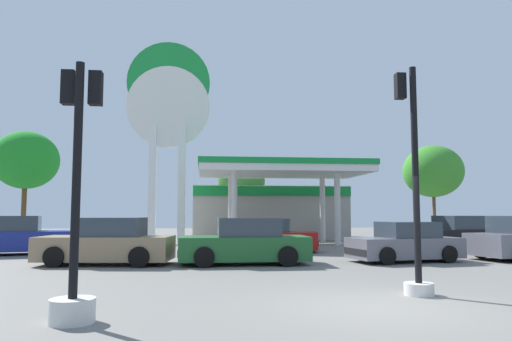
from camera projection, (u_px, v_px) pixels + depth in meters
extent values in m
plane|color=slate|center=(382.00, 307.00, 8.75)|extent=(90.00, 90.00, 0.00)
cube|color=#ADA89E|center=(267.00, 213.00, 32.70)|extent=(9.98, 5.96, 3.42)
cube|color=#148C38|center=(273.00, 191.00, 29.82)|extent=(9.98, 0.12, 0.60)
cube|color=white|center=(281.00, 172.00, 26.76)|extent=(9.16, 5.84, 0.35)
cube|color=#148C38|center=(281.00, 166.00, 26.79)|extent=(9.26, 5.94, 0.30)
cylinder|color=silver|center=(234.00, 209.00, 24.69)|extent=(0.32, 0.32, 3.84)
cylinder|color=silver|center=(338.00, 209.00, 25.29)|extent=(0.32, 0.32, 3.84)
cylinder|color=silver|center=(231.00, 209.00, 27.87)|extent=(0.32, 0.32, 3.84)
cylinder|color=silver|center=(323.00, 209.00, 28.47)|extent=(0.32, 0.32, 3.84)
cube|color=#4C4C51|center=(282.00, 234.00, 26.46)|extent=(0.90, 0.60, 1.10)
cube|color=white|center=(152.00, 184.00, 26.84)|extent=(0.40, 0.56, 6.72)
cube|color=white|center=(182.00, 184.00, 27.02)|extent=(0.40, 0.56, 6.72)
cylinder|color=white|center=(168.00, 107.00, 27.32)|extent=(4.73, 0.22, 4.73)
cylinder|color=#198C38|center=(169.00, 83.00, 27.46)|extent=(4.73, 0.22, 4.73)
cube|color=white|center=(169.00, 95.00, 27.44)|extent=(4.35, 0.08, 0.85)
cylinder|color=black|center=(387.00, 256.00, 15.74)|extent=(0.62, 0.31, 0.60)
cylinder|color=black|center=(363.00, 252.00, 17.26)|extent=(0.62, 0.31, 0.60)
cylinder|color=black|center=(449.00, 254.00, 16.42)|extent=(0.62, 0.31, 0.60)
cylinder|color=black|center=(420.00, 251.00, 17.95)|extent=(0.62, 0.31, 0.60)
cube|color=slate|center=(405.00, 248.00, 16.86)|extent=(4.13, 2.30, 0.71)
cube|color=#2D3842|center=(407.00, 230.00, 16.95)|extent=(2.09, 1.76, 0.60)
cube|color=black|center=(356.00, 252.00, 16.31)|extent=(0.39, 1.55, 0.22)
cylinder|color=black|center=(301.00, 244.00, 21.74)|extent=(0.65, 0.34, 0.62)
cylinder|color=black|center=(300.00, 246.00, 20.10)|extent=(0.65, 0.34, 0.62)
cylinder|color=black|center=(246.00, 243.00, 22.03)|extent=(0.65, 0.34, 0.62)
cylinder|color=black|center=(241.00, 246.00, 20.38)|extent=(0.65, 0.34, 0.62)
cube|color=#A51111|center=(272.00, 240.00, 21.08)|extent=(4.34, 2.56, 0.74)
cube|color=#2D3842|center=(268.00, 226.00, 21.15)|extent=(2.22, 1.90, 0.62)
cube|color=black|center=(317.00, 243.00, 20.85)|extent=(0.47, 1.60, 0.23)
cylinder|color=black|center=(481.00, 249.00, 18.15)|extent=(0.71, 0.37, 0.68)
cylinder|color=black|center=(53.00, 244.00, 21.04)|extent=(0.71, 0.38, 0.68)
cylinder|color=black|center=(50.00, 247.00, 19.33)|extent=(0.71, 0.38, 0.68)
cube|color=navy|center=(16.00, 241.00, 19.75)|extent=(4.75, 2.82, 0.80)
cube|color=#2D3842|center=(12.00, 224.00, 19.76)|extent=(2.43, 2.09, 0.68)
cube|color=black|center=(72.00, 243.00, 20.46)|extent=(0.53, 1.75, 0.25)
cylinder|color=black|center=(204.00, 257.00, 14.99)|extent=(0.66, 0.23, 0.66)
cylinder|color=black|center=(204.00, 253.00, 16.73)|extent=(0.66, 0.23, 0.66)
cylinder|color=black|center=(288.00, 256.00, 15.31)|extent=(0.66, 0.23, 0.66)
cylinder|color=black|center=(279.00, 252.00, 17.05)|extent=(0.66, 0.23, 0.66)
cube|color=#1E5928|center=(244.00, 248.00, 16.04)|extent=(4.33, 1.85, 0.78)
cube|color=#2D3842|center=(248.00, 228.00, 16.12)|extent=(2.07, 1.62, 0.66)
cube|color=black|center=(180.00, 252.00, 15.77)|extent=(0.14, 1.72, 0.25)
cylinder|color=black|center=(54.00, 257.00, 15.04)|extent=(0.68, 0.31, 0.66)
cylinder|color=black|center=(76.00, 252.00, 16.81)|extent=(0.68, 0.31, 0.66)
cylinder|color=black|center=(139.00, 257.00, 15.01)|extent=(0.68, 0.31, 0.66)
cylinder|color=black|center=(152.00, 252.00, 16.78)|extent=(0.68, 0.31, 0.66)
cube|color=#8C7556|center=(106.00, 248.00, 15.93)|extent=(4.53, 2.33, 0.79)
cube|color=#2D3842|center=(111.00, 227.00, 15.99)|extent=(2.25, 1.85, 0.66)
cube|color=black|center=(43.00, 251.00, 15.94)|extent=(0.33, 1.73, 0.25)
cylinder|color=black|center=(448.00, 244.00, 21.09)|extent=(0.70, 0.35, 0.67)
cylinder|color=black|center=(422.00, 242.00, 22.81)|extent=(0.70, 0.35, 0.67)
cylinder|color=black|center=(498.00, 243.00, 21.88)|extent=(0.70, 0.35, 0.67)
cylinder|color=black|center=(470.00, 241.00, 23.59)|extent=(0.70, 0.35, 0.67)
cube|color=black|center=(459.00, 238.00, 22.36)|extent=(4.66, 2.62, 0.80)
cube|color=#2D3842|center=(461.00, 223.00, 22.47)|extent=(2.36, 1.99, 0.67)
cube|color=black|center=(420.00, 241.00, 21.73)|extent=(0.44, 1.75, 0.25)
cylinder|color=silver|center=(419.00, 289.00, 10.00)|extent=(0.61, 0.61, 0.26)
cylinder|color=black|center=(416.00, 173.00, 10.22)|extent=(0.14, 0.14, 4.64)
cube|color=black|center=(400.00, 86.00, 10.52)|extent=(0.21, 0.20, 0.57)
sphere|color=red|center=(398.00, 80.00, 10.66)|extent=(0.15, 0.15, 0.15)
sphere|color=#D89E0C|center=(398.00, 88.00, 10.64)|extent=(0.15, 0.15, 0.15)
sphere|color=green|center=(398.00, 96.00, 10.63)|extent=(0.15, 0.15, 0.15)
cylinder|color=silver|center=(72.00, 311.00, 7.48)|extent=(0.71, 0.71, 0.38)
cylinder|color=black|center=(77.00, 178.00, 7.66)|extent=(0.14, 0.14, 3.81)
cube|color=black|center=(68.00, 88.00, 7.93)|extent=(0.21, 0.20, 0.57)
sphere|color=red|center=(71.00, 79.00, 8.07)|extent=(0.15, 0.15, 0.15)
sphere|color=#D89E0C|center=(70.00, 89.00, 8.05)|extent=(0.15, 0.15, 0.15)
sphere|color=green|center=(70.00, 100.00, 8.03)|extent=(0.15, 0.15, 0.15)
cube|color=black|center=(96.00, 88.00, 7.98)|extent=(0.21, 0.20, 0.57)
sphere|color=red|center=(98.00, 80.00, 8.11)|extent=(0.15, 0.15, 0.15)
sphere|color=#D89E0C|center=(97.00, 90.00, 8.10)|extent=(0.15, 0.15, 0.15)
sphere|color=green|center=(97.00, 101.00, 8.08)|extent=(0.15, 0.15, 0.15)
cylinder|color=brown|center=(24.00, 210.00, 34.72)|extent=(0.35, 0.35, 3.82)
ellipsoid|color=#1F8826|center=(26.00, 160.00, 35.04)|extent=(4.71, 4.71, 4.25)
cylinder|color=brown|center=(241.00, 217.00, 36.41)|extent=(0.28, 0.28, 2.84)
ellipsoid|color=#306529|center=(242.00, 180.00, 36.65)|extent=(3.60, 3.60, 3.66)
cylinder|color=brown|center=(434.00, 214.00, 37.46)|extent=(0.25, 0.25, 3.23)
ellipsoid|color=#37872A|center=(433.00, 171.00, 37.76)|extent=(4.67, 4.67, 4.09)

